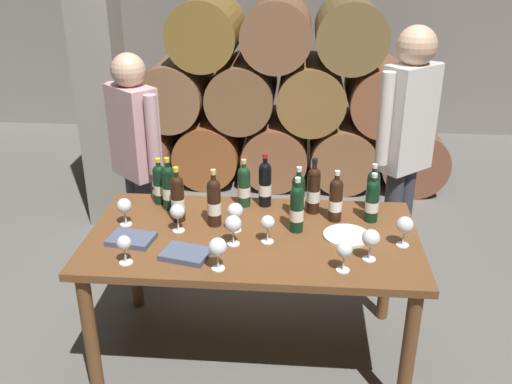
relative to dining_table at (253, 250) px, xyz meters
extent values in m
plane|color=#66635E|center=(0.00, 0.00, -0.67)|extent=(14.00, 14.00, 0.00)
cube|color=gray|center=(0.00, 4.20, 0.73)|extent=(10.00, 0.24, 2.80)
cylinder|color=brown|center=(-1.26, 2.60, -0.37)|extent=(0.60, 0.90, 0.60)
cylinder|color=brown|center=(-0.63, 2.60, -0.37)|extent=(0.60, 0.90, 0.60)
cylinder|color=brown|center=(0.00, 2.60, -0.37)|extent=(0.60, 0.90, 0.60)
cylinder|color=brown|center=(0.63, 2.60, -0.37)|extent=(0.60, 0.90, 0.60)
cylinder|color=brown|center=(1.26, 2.60, -0.37)|extent=(0.60, 0.90, 0.60)
cylinder|color=brown|center=(-0.95, 2.60, 0.18)|extent=(0.60, 0.90, 0.60)
cylinder|color=brown|center=(-0.32, 2.60, 0.18)|extent=(0.60, 0.90, 0.60)
cylinder|color=olive|center=(0.31, 2.60, 0.18)|extent=(0.60, 0.90, 0.60)
cylinder|color=brown|center=(0.95, 2.60, 0.18)|extent=(0.60, 0.90, 0.60)
cylinder|color=olive|center=(-0.63, 2.60, 0.72)|extent=(0.60, 0.90, 0.60)
cylinder|color=brown|center=(0.00, 2.60, 0.72)|extent=(0.60, 0.90, 0.60)
cylinder|color=brown|center=(0.63, 2.60, 0.72)|extent=(0.60, 0.90, 0.60)
cube|color=gray|center=(-1.30, 1.60, 0.63)|extent=(0.32, 0.32, 2.60)
cube|color=brown|center=(0.00, 0.00, 0.07)|extent=(1.70, 0.90, 0.04)
cylinder|color=brown|center=(-0.77, -0.39, -0.31)|extent=(0.07, 0.07, 0.72)
cylinder|color=brown|center=(0.77, -0.39, -0.31)|extent=(0.07, 0.07, 0.72)
cylinder|color=brown|center=(-0.77, 0.39, -0.31)|extent=(0.07, 0.07, 0.72)
cylinder|color=brown|center=(0.77, 0.39, -0.31)|extent=(0.07, 0.07, 0.72)
cylinder|color=black|center=(-0.21, 0.09, 0.20)|extent=(0.07, 0.07, 0.22)
sphere|color=black|center=(-0.21, 0.09, 0.32)|extent=(0.07, 0.07, 0.07)
cylinder|color=black|center=(-0.21, 0.09, 0.35)|extent=(0.03, 0.03, 0.07)
cylinder|color=tan|center=(-0.21, 0.09, 0.39)|extent=(0.03, 0.03, 0.03)
cylinder|color=silver|center=(-0.21, 0.09, 0.19)|extent=(0.07, 0.07, 0.07)
cylinder|color=black|center=(-0.56, 0.34, 0.19)|extent=(0.07, 0.07, 0.19)
sphere|color=black|center=(-0.56, 0.34, 0.29)|extent=(0.07, 0.07, 0.07)
cylinder|color=black|center=(-0.56, 0.34, 0.31)|extent=(0.03, 0.03, 0.06)
cylinder|color=gold|center=(-0.56, 0.34, 0.35)|extent=(0.03, 0.03, 0.02)
cylinder|color=silver|center=(-0.56, 0.34, 0.18)|extent=(0.07, 0.07, 0.06)
cylinder|color=black|center=(0.22, 0.06, 0.20)|extent=(0.07, 0.07, 0.21)
sphere|color=black|center=(0.22, 0.06, 0.31)|extent=(0.07, 0.07, 0.07)
cylinder|color=black|center=(0.22, 0.06, 0.33)|extent=(0.03, 0.03, 0.07)
cylinder|color=silver|center=(0.22, 0.06, 0.38)|extent=(0.03, 0.03, 0.02)
cylinder|color=silver|center=(0.22, 0.06, 0.19)|extent=(0.07, 0.07, 0.06)
cylinder|color=black|center=(-0.49, 0.27, 0.20)|extent=(0.07, 0.07, 0.21)
sphere|color=black|center=(-0.49, 0.27, 0.31)|extent=(0.07, 0.07, 0.07)
cylinder|color=black|center=(-0.49, 0.27, 0.34)|extent=(0.03, 0.03, 0.07)
cylinder|color=gold|center=(-0.49, 0.27, 0.38)|extent=(0.03, 0.03, 0.02)
cylinder|color=silver|center=(-0.49, 0.27, 0.19)|extent=(0.07, 0.07, 0.06)
cylinder|color=black|center=(0.62, 0.21, 0.19)|extent=(0.07, 0.07, 0.19)
sphere|color=black|center=(0.62, 0.21, 0.29)|extent=(0.07, 0.07, 0.07)
cylinder|color=black|center=(0.62, 0.21, 0.31)|extent=(0.03, 0.03, 0.06)
cylinder|color=silver|center=(0.62, 0.21, 0.36)|extent=(0.03, 0.03, 0.02)
cylinder|color=silver|center=(0.62, 0.21, 0.18)|extent=(0.07, 0.07, 0.06)
cylinder|color=black|center=(0.31, 0.29, 0.20)|extent=(0.07, 0.07, 0.22)
sphere|color=black|center=(0.31, 0.29, 0.32)|extent=(0.07, 0.07, 0.07)
cylinder|color=black|center=(0.31, 0.29, 0.35)|extent=(0.03, 0.03, 0.07)
cylinder|color=black|center=(0.31, 0.29, 0.40)|extent=(0.03, 0.03, 0.03)
cylinder|color=silver|center=(0.31, 0.29, 0.19)|extent=(0.07, 0.07, 0.07)
cylinder|color=black|center=(0.23, 0.23, 0.19)|extent=(0.07, 0.07, 0.20)
sphere|color=black|center=(0.23, 0.23, 0.30)|extent=(0.07, 0.07, 0.07)
cylinder|color=black|center=(0.23, 0.23, 0.33)|extent=(0.03, 0.03, 0.06)
cylinder|color=silver|center=(0.23, 0.23, 0.37)|extent=(0.03, 0.03, 0.02)
cylinder|color=silver|center=(0.23, 0.23, 0.18)|extent=(0.07, 0.07, 0.06)
cylinder|color=black|center=(0.43, 0.20, 0.19)|extent=(0.07, 0.07, 0.20)
sphere|color=black|center=(0.43, 0.20, 0.30)|extent=(0.07, 0.07, 0.07)
cylinder|color=black|center=(0.43, 0.20, 0.32)|extent=(0.03, 0.03, 0.06)
cylinder|color=silver|center=(0.43, 0.20, 0.37)|extent=(0.03, 0.03, 0.02)
cylinder|color=silver|center=(0.43, 0.20, 0.18)|extent=(0.07, 0.07, 0.06)
cylinder|color=black|center=(-0.41, 0.13, 0.20)|extent=(0.07, 0.07, 0.22)
sphere|color=black|center=(-0.41, 0.13, 0.31)|extent=(0.07, 0.07, 0.07)
cylinder|color=black|center=(-0.41, 0.13, 0.34)|extent=(0.03, 0.03, 0.07)
cylinder|color=gold|center=(-0.41, 0.13, 0.39)|extent=(0.03, 0.03, 0.02)
cylinder|color=silver|center=(-0.41, 0.13, 0.19)|extent=(0.07, 0.07, 0.06)
cylinder|color=black|center=(0.64, 0.34, 0.19)|extent=(0.07, 0.07, 0.19)
sphere|color=black|center=(0.64, 0.34, 0.29)|extent=(0.07, 0.07, 0.07)
cylinder|color=black|center=(0.64, 0.34, 0.31)|extent=(0.03, 0.03, 0.06)
cylinder|color=silver|center=(0.64, 0.34, 0.35)|extent=(0.03, 0.03, 0.02)
cylinder|color=silver|center=(0.64, 0.34, 0.18)|extent=(0.07, 0.07, 0.06)
cylinder|color=#19381E|center=(-0.08, 0.34, 0.19)|extent=(0.07, 0.07, 0.20)
sphere|color=#19381E|center=(-0.08, 0.34, 0.29)|extent=(0.07, 0.07, 0.07)
cylinder|color=#19381E|center=(-0.08, 0.34, 0.32)|extent=(0.03, 0.03, 0.06)
cylinder|color=tan|center=(-0.08, 0.34, 0.36)|extent=(0.03, 0.03, 0.02)
cylinder|color=silver|center=(-0.08, 0.34, 0.18)|extent=(0.07, 0.07, 0.06)
cylinder|color=black|center=(0.04, 0.35, 0.20)|extent=(0.07, 0.07, 0.22)
sphere|color=black|center=(0.04, 0.35, 0.32)|extent=(0.07, 0.07, 0.07)
cylinder|color=black|center=(0.04, 0.35, 0.34)|extent=(0.03, 0.03, 0.07)
cylinder|color=#B21E23|center=(0.04, 0.35, 0.39)|extent=(0.03, 0.03, 0.03)
cylinder|color=silver|center=(0.04, 0.35, 0.19)|extent=(0.07, 0.07, 0.07)
cylinder|color=white|center=(-0.68, 0.05, 0.09)|extent=(0.06, 0.06, 0.00)
cylinder|color=white|center=(-0.68, 0.05, 0.13)|extent=(0.01, 0.01, 0.07)
sphere|color=white|center=(-0.68, 0.05, 0.20)|extent=(0.08, 0.08, 0.08)
cylinder|color=white|center=(-0.09, 0.04, 0.09)|extent=(0.06, 0.06, 0.00)
cylinder|color=white|center=(-0.09, 0.04, 0.13)|extent=(0.01, 0.01, 0.07)
sphere|color=white|center=(-0.09, 0.04, 0.21)|extent=(0.08, 0.08, 0.08)
cylinder|color=white|center=(-0.57, -0.33, 0.09)|extent=(0.06, 0.06, 0.00)
cylinder|color=white|center=(-0.57, -0.33, 0.13)|extent=(0.01, 0.01, 0.07)
sphere|color=white|center=(-0.57, -0.33, 0.20)|extent=(0.07, 0.07, 0.07)
cylinder|color=white|center=(-0.13, -0.34, 0.09)|extent=(0.06, 0.06, 0.00)
cylinder|color=white|center=(-0.13, -0.34, 0.13)|extent=(0.01, 0.01, 0.07)
sphere|color=white|center=(-0.13, -0.34, 0.21)|extent=(0.09, 0.09, 0.09)
cylinder|color=white|center=(-0.09, -0.11, 0.09)|extent=(0.06, 0.06, 0.00)
cylinder|color=white|center=(-0.09, -0.11, 0.13)|extent=(0.01, 0.01, 0.07)
sphere|color=white|center=(-0.09, -0.11, 0.21)|extent=(0.08, 0.08, 0.08)
cylinder|color=white|center=(0.44, -0.31, 0.09)|extent=(0.06, 0.06, 0.00)
cylinder|color=white|center=(0.44, -0.31, 0.13)|extent=(0.01, 0.01, 0.07)
sphere|color=white|center=(0.44, -0.31, 0.20)|extent=(0.08, 0.08, 0.08)
cylinder|color=white|center=(0.75, -0.05, 0.09)|extent=(0.06, 0.06, 0.00)
cylinder|color=white|center=(0.75, -0.05, 0.13)|extent=(0.01, 0.01, 0.07)
sphere|color=white|center=(0.75, -0.05, 0.21)|extent=(0.08, 0.08, 0.08)
cylinder|color=white|center=(0.08, -0.07, 0.09)|extent=(0.06, 0.06, 0.00)
cylinder|color=white|center=(0.08, -0.07, 0.13)|extent=(0.01, 0.01, 0.07)
sphere|color=white|center=(0.08, -0.07, 0.20)|extent=(0.07, 0.07, 0.07)
cylinder|color=white|center=(0.57, -0.20, 0.09)|extent=(0.06, 0.06, 0.00)
cylinder|color=white|center=(0.57, -0.20, 0.13)|extent=(0.01, 0.01, 0.07)
sphere|color=white|center=(0.57, -0.20, 0.21)|extent=(0.09, 0.09, 0.09)
cylinder|color=white|center=(-0.39, 0.01, 0.09)|extent=(0.06, 0.06, 0.00)
cylinder|color=white|center=(-0.39, 0.01, 0.13)|extent=(0.01, 0.01, 0.07)
sphere|color=white|center=(-0.39, 0.01, 0.20)|extent=(0.08, 0.08, 0.08)
cube|color=#4C5670|center=(-0.30, -0.25, 0.11)|extent=(0.25, 0.21, 0.03)
cube|color=#4C5670|center=(-0.60, -0.12, 0.11)|extent=(0.24, 0.19, 0.03)
cylinder|color=white|center=(0.48, 0.01, 0.10)|extent=(0.24, 0.24, 0.01)
cylinder|color=#383842|center=(0.91, 0.79, -0.24)|extent=(0.11, 0.11, 0.85)
cylinder|color=#383842|center=(0.82, 0.71, -0.24)|extent=(0.11, 0.11, 0.85)
cube|color=silver|center=(0.87, 0.75, 0.51)|extent=(0.36, 0.35, 0.64)
cylinder|color=silver|center=(1.02, 0.89, 0.54)|extent=(0.08, 0.08, 0.54)
cylinder|color=silver|center=(0.71, 0.61, 0.54)|extent=(0.08, 0.08, 0.54)
sphere|color=tan|center=(0.87, 0.75, 0.93)|extent=(0.23, 0.23, 0.23)
cylinder|color=#383842|center=(-0.84, 0.76, -0.28)|extent=(0.11, 0.11, 0.77)
cylinder|color=#383842|center=(-0.76, 0.68, -0.28)|extent=(0.11, 0.11, 0.77)
cube|color=#CC9EA8|center=(-0.80, 0.72, 0.39)|extent=(0.36, 0.35, 0.58)
cylinder|color=#CC9EA8|center=(-0.96, 0.86, 0.42)|extent=(0.08, 0.08, 0.49)
cylinder|color=#CC9EA8|center=(-0.65, 0.58, 0.42)|extent=(0.08, 0.08, 0.49)
sphere|color=tan|center=(-0.80, 0.72, 0.77)|extent=(0.21, 0.21, 0.21)
camera|label=1|loc=(0.22, -2.56, 1.50)|focal=39.80mm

